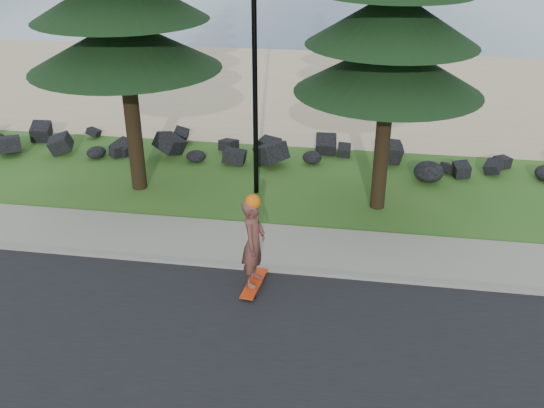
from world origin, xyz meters
name	(u,v)px	position (x,y,z in m)	size (l,w,h in m)	color
ground	(233,247)	(0.00, 0.00, 0.00)	(160.00, 160.00, 0.00)	#29571B
road	(181,373)	(0.00, -4.50, 0.01)	(160.00, 7.00, 0.02)	black
kerb	(225,265)	(0.00, -0.90, 0.05)	(160.00, 0.20, 0.10)	gray
sidewalk	(235,242)	(0.00, 0.20, 0.04)	(160.00, 2.00, 0.08)	gray
beach_sand	(300,87)	(0.00, 14.50, 0.01)	(160.00, 15.00, 0.01)	beige
seawall_boulders	(269,161)	(0.00, 5.60, 0.00)	(60.00, 2.40, 1.10)	black
lamp_post	(255,50)	(0.00, 3.20, 4.13)	(0.25, 0.14, 8.14)	black
skateboarder	(254,243)	(0.82, -1.62, 1.14)	(0.56, 1.24, 2.27)	red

